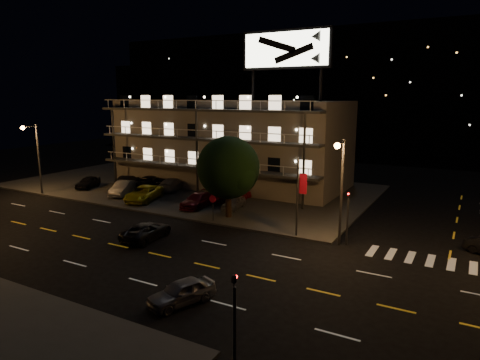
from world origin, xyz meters
The scene contains 23 objects.
ground centered at (0.00, 0.00, 0.00)m, with size 140.00×140.00×0.00m, color black.
curb_nw centered at (-14.00, 20.00, 0.07)m, with size 44.00×24.00×0.15m, color #3A3A37.
motel centered at (-9.94, 23.88, 5.34)m, with size 28.00×13.80×18.10m.
hill_backdrop centered at (-5.94, 68.78, 11.55)m, with size 120.00×25.00×24.00m.
streetlight_nw centered at (-26.00, 7.94, 4.96)m, with size 0.44×1.92×8.00m.
streetlight_nc centered at (8.50, 7.94, 4.96)m, with size 0.44×1.92×8.00m.
signal_nw centered at (9.00, 8.50, 2.57)m, with size 0.20×0.27×4.60m.
signal_sw centered at (9.00, -8.50, 2.57)m, with size 0.20×0.27×4.60m.
banner_north centered at (5.09, 8.40, 3.43)m, with size 0.83×0.16×6.40m.
stop_sign centered at (-3.00, 8.57, 1.71)m, with size 0.91×0.11×2.61m.
tree centered at (-2.51, 10.39, 4.57)m, with size 5.90×5.69×7.43m.
lot_car_0 centered at (-23.71, 12.95, 0.84)m, with size 1.62×4.03×1.37m, color black.
lot_car_1 centered at (-17.33, 12.29, 0.92)m, with size 1.63×4.67×1.54m, color gray.
lot_car_2 centered at (-13.46, 11.32, 0.92)m, with size 2.55×5.53×1.54m, color gold.
lot_car_3 centered at (-6.97, 11.95, 0.84)m, with size 1.93×4.76×1.38m, color #580C14.
lot_car_4 centered at (-3.50, 13.11, 0.76)m, with size 1.44×3.57×1.22m, color gray.
lot_car_5 centered at (-20.31, 16.14, 0.81)m, with size 1.40×4.02×1.32m, color black.
lot_car_6 centered at (-16.95, 16.77, 0.89)m, with size 2.45×5.32×1.48m, color black.
lot_car_7 centered at (-13.97, 16.87, 0.88)m, with size 2.05×5.04×1.46m, color gray.
lot_car_8 centered at (-6.04, 15.97, 0.85)m, with size 1.65×4.10×1.40m, color black.
lot_car_9 centered at (-5.23, 15.45, 0.92)m, with size 1.62×4.66×1.53m, color #580C14.
road_car_east centered at (3.69, -5.01, 0.66)m, with size 1.55×3.85×1.31m, color gray.
road_car_west centered at (-5.15, 2.27, 0.65)m, with size 2.17×4.70×1.30m, color black.
Camera 1 is at (16.92, -22.28, 11.10)m, focal length 32.00 mm.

